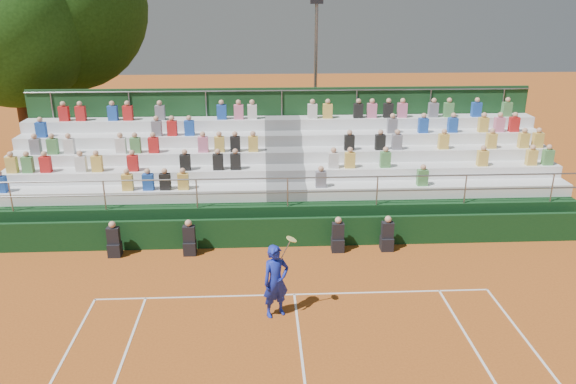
{
  "coord_description": "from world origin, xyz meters",
  "views": [
    {
      "loc": [
        -0.87,
        -13.76,
        7.96
      ],
      "look_at": [
        0.0,
        3.5,
        1.8
      ],
      "focal_mm": 35.0,
      "sensor_mm": 36.0,
      "label": 1
    }
  ],
  "objects_px": {
    "tree_east": "(63,7)",
    "floodlight_mast": "(316,66)",
    "tennis_player": "(276,281)",
    "tree_west": "(10,26)"
  },
  "relations": [
    {
      "from": "tree_east",
      "to": "floodlight_mast",
      "type": "bearing_deg",
      "value": -0.48
    },
    {
      "from": "tennis_player",
      "to": "tree_east",
      "type": "relative_size",
      "value": 0.2
    },
    {
      "from": "tennis_player",
      "to": "floodlight_mast",
      "type": "xyz_separation_m",
      "value": [
        2.41,
        14.86,
        3.58
      ]
    },
    {
      "from": "tree_east",
      "to": "floodlight_mast",
      "type": "xyz_separation_m",
      "value": [
        11.74,
        -0.1,
        -2.76
      ]
    },
    {
      "from": "tree_west",
      "to": "floodlight_mast",
      "type": "xyz_separation_m",
      "value": [
        13.43,
        1.99,
        -2.03
      ]
    },
    {
      "from": "floodlight_mast",
      "to": "tree_east",
      "type": "bearing_deg",
      "value": 179.52
    },
    {
      "from": "tennis_player",
      "to": "floodlight_mast",
      "type": "bearing_deg",
      "value": 80.8
    },
    {
      "from": "tennis_player",
      "to": "tree_east",
      "type": "distance_m",
      "value": 18.74
    },
    {
      "from": "tennis_player",
      "to": "tree_east",
      "type": "xyz_separation_m",
      "value": [
        -9.34,
        14.96,
        6.34
      ]
    },
    {
      "from": "tree_west",
      "to": "floodlight_mast",
      "type": "height_order",
      "value": "tree_west"
    }
  ]
}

